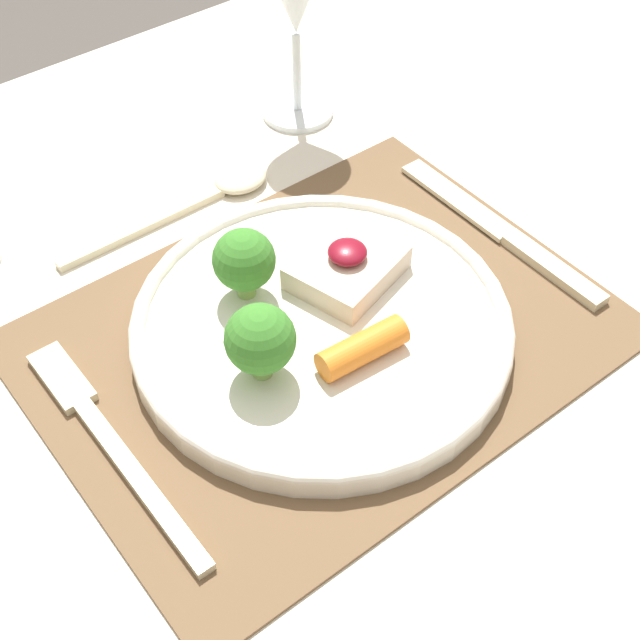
# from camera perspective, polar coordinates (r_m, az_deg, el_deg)

# --- Properties ---
(dining_table) EXTENTS (1.54, 0.92, 0.72)m
(dining_table) POSITION_cam_1_polar(r_m,az_deg,el_deg) (0.72, 0.10, -5.59)
(dining_table) COLOR beige
(dining_table) RESTS_ON ground_plane
(placemat) EXTENTS (0.40, 0.30, 0.00)m
(placemat) POSITION_cam_1_polar(r_m,az_deg,el_deg) (0.65, 0.11, -1.07)
(placemat) COLOR brown
(placemat) RESTS_ON dining_table
(dinner_plate) EXTENTS (0.28, 0.28, 0.07)m
(dinner_plate) POSITION_cam_1_polar(r_m,az_deg,el_deg) (0.64, -0.24, -0.21)
(dinner_plate) COLOR silver
(dinner_plate) RESTS_ON placemat
(fork) EXTENTS (0.02, 0.21, 0.01)m
(fork) POSITION_cam_1_polar(r_m,az_deg,el_deg) (0.61, -13.65, -7.11)
(fork) COLOR beige
(fork) RESTS_ON placemat
(knife) EXTENTS (0.02, 0.21, 0.01)m
(knife) POSITION_cam_1_polar(r_m,az_deg,el_deg) (0.73, 12.17, 5.10)
(knife) COLOR beige
(knife) RESTS_ON placemat
(spoon) EXTENTS (0.20, 0.04, 0.01)m
(spoon) POSITION_cam_1_polar(r_m,az_deg,el_deg) (0.77, -6.89, 8.13)
(spoon) COLOR beige
(spoon) RESTS_ON dining_table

